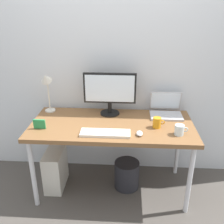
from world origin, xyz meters
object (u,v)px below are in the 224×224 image
Objects in this scene: desk_lamp at (47,84)px; computer_tower at (56,169)px; desk at (112,129)px; laptop at (166,109)px; mouse at (140,133)px; coffee_mug at (157,123)px; glass_cup at (179,130)px; photo_frame at (39,124)px; monitor at (110,91)px; wastebasket at (127,175)px; keyboard at (105,133)px.

desk_lamp reaches higher than computer_tower.
desk is at bearing -18.73° from desk_lamp.
laptop is 0.73× the size of desk_lamp.
mouse is 0.81× the size of coffee_mug.
desk is 0.64m from glass_cup.
desk_lamp reaches higher than photo_frame.
laptop is 2.90× the size of coffee_mug.
desk_lamp is 3.97× the size of photo_frame.
photo_frame is (0.02, -0.38, -0.26)m from desk_lamp.
monitor is 0.90m from wastebasket.
monitor reaches higher than computer_tower.
monitor is (-0.04, 0.23, 0.31)m from desk.
desk_lamp is 1.46× the size of wastebasket.
computer_tower is at bearing 166.22° from mouse.
computer_tower is (0.08, -0.24, -0.86)m from desk_lamp.
monitor is 0.79m from glass_cup.
wastebasket is at bearing 50.93° from keyboard.
photo_frame is at bearing 173.56° from keyboard.
photo_frame reaches higher than wastebasket.
desk_lamp reaches higher than keyboard.
mouse is at bearing -121.36° from laptop.
wastebasket is (-0.10, 0.24, -0.63)m from mouse.
monitor is at bearing -0.05° from desk_lamp.
desk is 3.54× the size of keyboard.
wastebasket is at bearing -13.84° from desk_lamp.
keyboard is 4.89× the size of mouse.
glass_cup reaches higher than wastebasket.
photo_frame is at bearing -167.65° from wastebasket.
coffee_mug is (0.46, -0.29, -0.20)m from monitor.
desk_lamp is at bearing 154.43° from mouse.
computer_tower is (-0.55, 0.21, -0.56)m from keyboard.
desk_lamp is at bearing 179.95° from monitor.
laptop is at bearing 30.17° from wastebasket.
wastebasket is at bearing 12.35° from photo_frame.
monitor is at bearing 22.90° from computer_tower.
computer_tower is at bearing -167.36° from laptop.
keyboard is 0.82m from computer_tower.
monitor is 0.58m from coffee_mug.
laptop is at bearing 12.64° from computer_tower.
photo_frame is 1.06m from wastebasket.
photo_frame is 0.26× the size of computer_tower.
computer_tower is at bearing 68.50° from photo_frame.
desk is 14.08× the size of coffee_mug.
laptop is 1.26m from photo_frame.
desk is 17.28× the size of mouse.
mouse is at bearing -56.73° from monitor.
glass_cup is at bearing 5.36° from mouse.
keyboard reaches higher than wastebasket.
keyboard is (0.63, -0.45, -0.30)m from desk_lamp.
laptop is at bearing 68.99° from coffee_mug.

